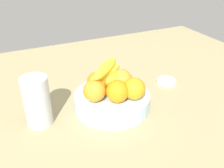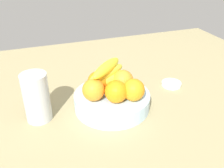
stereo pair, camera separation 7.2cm
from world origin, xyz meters
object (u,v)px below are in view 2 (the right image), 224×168
Objects in this scene: orange_top_stack at (93,90)px; banana_bunch at (107,76)px; orange_back_right at (98,82)px; orange_back_left at (111,75)px; jar_lid at (171,84)px; fruit_bowl at (112,101)px; orange_front_left at (116,92)px; orange_front_right at (134,90)px; thermos_tumbler at (37,97)px; orange_center at (123,80)px.

banana_bunch is (-6.48, -4.76, 1.52)cm from orange_top_stack.
orange_top_stack is (3.11, 4.83, 0.00)cm from orange_back_right.
jar_lid is (-26.48, 0.40, -8.54)cm from orange_back_left.
fruit_bowl is 8.37cm from orange_back_right.
orange_front_left is 12.04cm from orange_back_left.
orange_back_left is (-1.89, -6.95, 6.52)cm from fruit_bowl.
jar_lid is at bearing -167.49° from orange_top_stack.
orange_front_right is (-5.52, 5.72, 6.52)cm from fruit_bowl.
banana_bunch is (0.19, -8.36, 1.52)cm from orange_front_left.
orange_back_left is 0.42× the size of banana_bunch.
banana_bunch reaches higher than orange_front_left.
thermos_tumbler is at bearing -14.98° from orange_front_left.
jar_lid is at bearing -151.75° from orange_front_right.
orange_back_right is at bearing -12.99° from orange_center.
orange_back_right is at bearing -122.79° from orange_top_stack.
orange_back_right and orange_top_stack have the same top height.
banana_bunch is (0.51, -3.47, 8.04)cm from fruit_bowl.
thermos_tumbler is (27.00, 5.20, -0.97)cm from orange_back_left.
jar_lid is (-35.35, -7.84, -8.54)cm from orange_top_stack.
orange_front_left is at bearing 21.74° from jar_lid.
orange_center is 1.00× the size of orange_top_stack.
orange_front_right is 11.10cm from banana_bunch.
fruit_bowl is 3.52× the size of orange_front_left.
banana_bunch reaches higher than orange_front_right.
orange_front_right is 7.37cm from orange_center.
orange_top_stack is 0.95× the size of jar_lid.
fruit_bowl is 3.52× the size of orange_back_right.
fruit_bowl is at bearing 19.08° from orange_center.
jar_lid is (-32.24, -3.02, -8.54)cm from orange_back_right.
orange_center is 0.46× the size of thermos_tumbler.
orange_front_right is at bearing 166.28° from thermos_tumbler.
orange_front_left reaches higher than fruit_bowl.
orange_center is 1.00× the size of orange_back_right.
jar_lid is at bearing -174.65° from orange_back_right.
orange_back_right is at bearing -42.39° from fruit_bowl.
thermos_tumbler reaches higher than orange_front_right.
orange_center is at bearing 159.65° from banana_bunch.
orange_back_right is (9.39, -9.26, 0.00)cm from orange_front_right.
banana_bunch is at bearing -143.68° from orange_top_stack.
fruit_bowl is 9.72cm from orange_back_left.
thermos_tumbler is (21.24, 1.78, -0.97)cm from orange_back_right.
orange_back_left is 1.00× the size of orange_top_stack.
orange_front_right is (-5.83, 0.84, 0.00)cm from orange_front_left.
orange_front_right and orange_center have the same top height.
fruit_bowl is 8.15cm from orange_front_left.
orange_back_left is (-2.20, -11.84, 0.00)cm from orange_front_left.
orange_center is at bearing -160.92° from fruit_bowl.
orange_top_stack is at bearing 57.21° from orange_back_right.
orange_back_right is at bearing 30.67° from orange_back_left.
orange_front_left is at bearing 151.67° from orange_top_stack.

